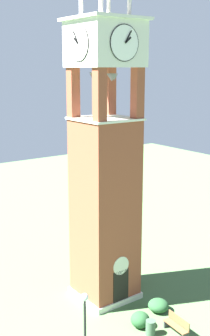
% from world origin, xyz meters
% --- Properties ---
extents(ground, '(80.00, 80.00, 0.00)m').
position_xyz_m(ground, '(0.00, 0.00, 0.00)').
color(ground, '#476B3D').
extents(clock_tower, '(3.71, 3.71, 19.76)m').
position_xyz_m(clock_tower, '(-0.00, -0.00, 8.14)').
color(clock_tower, brown).
rests_on(clock_tower, ground).
extents(park_bench, '(0.56, 1.63, 0.95)m').
position_xyz_m(park_bench, '(0.70, -5.47, 0.48)').
color(park_bench, brown).
rests_on(park_bench, ground).
extents(lamp_post, '(0.36, 0.36, 3.78)m').
position_xyz_m(lamp_post, '(-4.68, -4.85, 2.63)').
color(lamp_post, black).
rests_on(lamp_post, ground).
extents(trash_bin, '(0.52, 0.52, 0.80)m').
position_xyz_m(trash_bin, '(-0.49, -4.73, 0.40)').
color(trash_bin, '#38513D').
rests_on(trash_bin, ground).
extents(shrub_near_entry, '(1.18, 1.18, 0.72)m').
position_xyz_m(shrub_near_entry, '(1.39, -3.30, 0.36)').
color(shrub_near_entry, '#234C28').
rests_on(shrub_near_entry, ground).
extents(shrub_left_of_tower, '(1.02, 1.02, 0.85)m').
position_xyz_m(shrub_left_of_tower, '(-0.47, -3.88, 0.42)').
color(shrub_left_of_tower, '#234C28').
rests_on(shrub_left_of_tower, ground).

